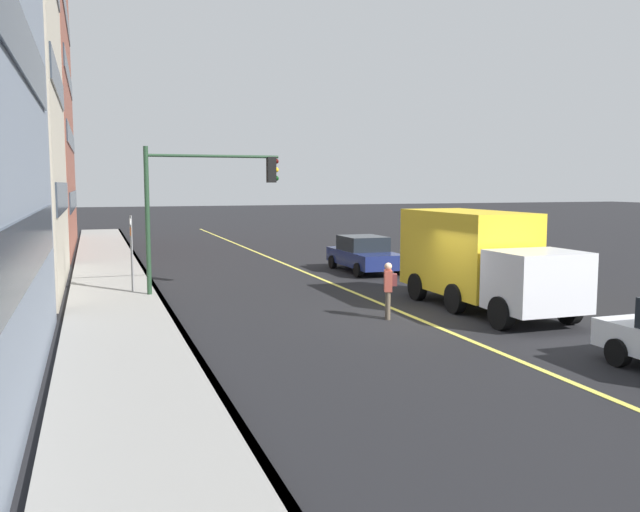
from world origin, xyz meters
TOP-DOWN VIEW (x-y plane):
  - ground at (0.00, 0.00)m, footprint 200.00×200.00m
  - sidewalk_slab at (0.00, 8.12)m, footprint 80.00×3.00m
  - curb_edge at (0.00, 6.69)m, footprint 80.00×0.16m
  - lane_stripe_center at (0.00, 0.00)m, footprint 80.00×0.16m
  - car_navy at (9.75, -2.56)m, footprint 4.70×2.07m
  - truck_yellow at (0.52, -2.54)m, footprint 7.02×2.48m
  - pedestrian_with_backpack at (-0.04, 0.79)m, footprint 0.44×0.45m
  - traffic_light_mast at (5.70, 5.13)m, footprint 0.28×4.65m
  - street_sign_post at (6.52, 7.52)m, footprint 0.60×0.08m

SIDE VIEW (x-z plane):
  - ground at x=0.00m, z-range 0.00..0.00m
  - lane_stripe_center at x=0.00m, z-range 0.00..0.01m
  - sidewalk_slab at x=0.00m, z-range 0.00..0.15m
  - curb_edge at x=0.00m, z-range 0.00..0.15m
  - car_navy at x=9.75m, z-range 0.00..1.57m
  - pedestrian_with_backpack at x=-0.04m, z-range 0.13..1.76m
  - truck_yellow at x=0.52m, z-range 0.09..3.10m
  - street_sign_post at x=6.52m, z-range 0.25..3.04m
  - traffic_light_mast at x=5.70m, z-range 1.01..6.12m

